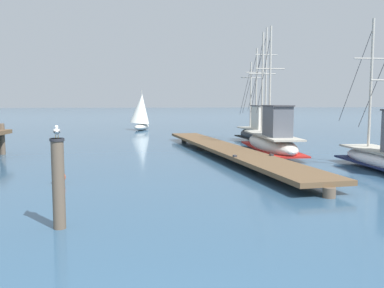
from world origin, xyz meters
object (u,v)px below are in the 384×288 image
perched_seagull (57,131)px  mooring_buoy (59,177)px  fishing_boat_0 (272,139)px  fishing_boat_2 (258,131)px  mooring_piling (58,182)px  distant_sailboat (141,112)px

perched_seagull → mooring_buoy: bearing=98.3°
fishing_boat_0 → fishing_boat_2: size_ratio=1.17×
fishing_boat_2 → mooring_piling: 20.43m
fishing_boat_2 → mooring_buoy: fishing_boat_2 is taller
fishing_boat_0 → mooring_piling: fishing_boat_0 is taller
perched_seagull → mooring_piling: bearing=99.7°
fishing_boat_0 → mooring_buoy: bearing=-147.4°
fishing_boat_0 → mooring_piling: 14.22m
mooring_piling → perched_seagull: perched_seagull is taller
mooring_piling → fishing_boat_0: bearing=51.6°
perched_seagull → mooring_buoy: 5.42m
fishing_boat_2 → mooring_buoy: (-11.00, -12.63, -0.56)m
perched_seagull → distant_sailboat: bearing=84.3°
fishing_boat_0 → perched_seagull: (-8.83, -11.15, 1.30)m
mooring_piling → distant_sailboat: distant_sailboat is taller
fishing_boat_2 → distant_sailboat: 15.04m
fishing_boat_2 → fishing_boat_0: bearing=-102.4°
fishing_boat_0 → fishing_boat_2: bearing=77.6°
perched_seagull → mooring_buoy: size_ratio=0.80×
fishing_boat_0 → fishing_boat_2: fishing_boat_2 is taller
mooring_piling → perched_seagull: size_ratio=5.05×
mooring_buoy → distant_sailboat: (3.80, 25.80, 1.49)m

